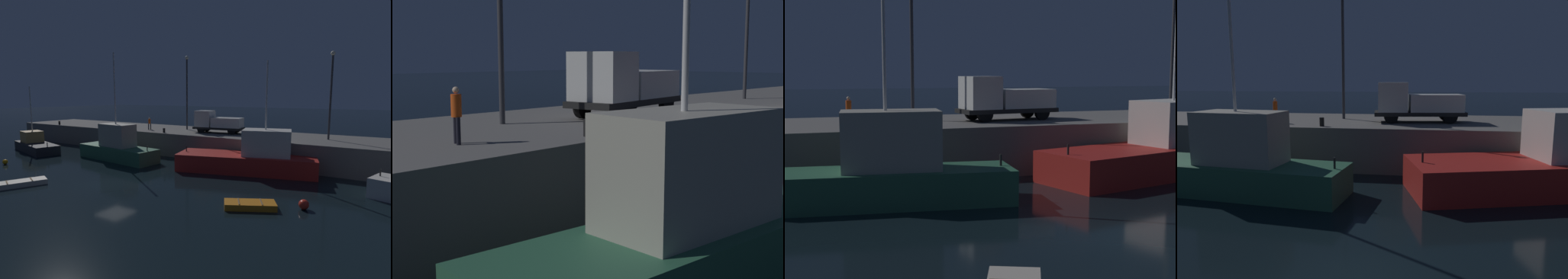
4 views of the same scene
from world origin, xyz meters
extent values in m
plane|color=black|center=(0.00, 0.00, 0.00)|extent=(320.00, 320.00, 0.00)
cube|color=slate|center=(0.00, 15.73, 1.32)|extent=(62.97, 8.93, 2.64)
cube|color=#232328|center=(-19.06, 5.19, 0.54)|extent=(8.82, 4.72, 1.08)
cube|color=tan|center=(-20.46, 5.54, 1.78)|extent=(2.87, 2.67, 1.38)
cylinder|color=silver|center=(-20.22, 5.48, 5.27)|extent=(0.14, 0.14, 5.61)
cylinder|color=#262626|center=(-15.32, 4.24, 1.33)|extent=(0.10, 0.10, 0.50)
cube|color=red|center=(7.22, 9.27, 0.80)|extent=(13.02, 7.11, 1.60)
cube|color=silver|center=(9.03, 9.77, 2.76)|extent=(4.74, 3.70, 2.34)
cylinder|color=silver|center=(8.91, 9.73, 6.97)|extent=(0.14, 0.14, 6.07)
cylinder|color=#262626|center=(1.71, 7.77, 1.85)|extent=(0.10, 0.10, 0.50)
cylinder|color=#262626|center=(18.02, 7.62, 1.64)|extent=(0.10, 0.10, 0.50)
cube|color=#2D6647|center=(-6.74, 6.96, 0.74)|extent=(10.35, 3.95, 1.47)
cube|color=#ADA899|center=(-6.73, 6.96, 2.69)|extent=(4.18, 2.47, 2.44)
cylinder|color=silver|center=(-6.94, 6.98, 7.69)|extent=(0.14, 0.14, 7.55)
cylinder|color=#262626|center=(-2.12, 6.46, 1.72)|extent=(0.10, 0.10, 0.50)
cube|color=beige|center=(-5.78, -4.42, 0.20)|extent=(2.71, 4.03, 0.39)
cube|color=olive|center=(-6.10, -5.19, 0.41)|extent=(1.14, 0.54, 0.04)
cube|color=olive|center=(-5.45, -3.65, 0.41)|extent=(1.14, 0.54, 0.04)
cube|color=orange|center=(11.31, 0.44, 0.20)|extent=(3.43, 2.67, 0.40)
cube|color=olive|center=(11.92, 0.76, 0.42)|extent=(0.64, 1.11, 0.04)
cube|color=olive|center=(10.69, 0.11, 0.42)|extent=(0.64, 1.11, 0.04)
sphere|color=red|center=(14.22, 1.97, 0.32)|extent=(0.63, 0.63, 0.63)
sphere|color=orange|center=(-14.75, -0.87, 0.25)|extent=(0.51, 0.51, 0.51)
cylinder|color=#38383D|center=(-3.94, 16.43, 7.06)|extent=(0.20, 0.20, 8.83)
sphere|color=#F9EFCC|center=(-3.94, 16.43, 11.65)|extent=(0.44, 0.44, 0.44)
cylinder|color=#38383D|center=(13.20, 15.83, 6.72)|extent=(0.20, 0.20, 8.15)
sphere|color=#F9EFCC|center=(13.20, 15.83, 10.97)|extent=(0.44, 0.44, 0.44)
cylinder|color=black|center=(-0.35, 13.94, 3.09)|extent=(0.93, 0.39, 0.90)
cylinder|color=black|center=(-0.57, 15.68, 3.09)|extent=(0.93, 0.39, 0.90)
cylinder|color=black|center=(3.33, 14.42, 3.09)|extent=(0.93, 0.39, 0.90)
cylinder|color=black|center=(3.11, 16.15, 3.09)|extent=(0.93, 0.39, 0.90)
cube|color=black|center=(1.38, 15.05, 3.22)|extent=(6.01, 2.80, 0.25)
cube|color=silver|center=(-0.34, 14.83, 4.27)|extent=(2.10, 2.30, 1.86)
cube|color=silver|center=(2.41, 15.18, 3.89)|extent=(3.60, 2.49, 1.09)
cylinder|color=black|center=(-7.87, 13.49, 3.02)|extent=(0.12, 0.12, 0.75)
cylinder|color=black|center=(-7.77, 13.76, 3.02)|extent=(0.12, 0.12, 0.75)
cylinder|color=#E54C14|center=(-7.82, 13.62, 3.70)|extent=(0.37, 0.37, 0.62)
sphere|color=beige|center=(-7.82, 13.62, 4.12)|extent=(0.18, 0.18, 0.18)
cylinder|color=black|center=(-4.28, 12.03, 2.90)|extent=(0.28, 0.28, 0.52)
cylinder|color=black|center=(-23.86, 11.91, 2.92)|extent=(0.28, 0.28, 0.56)
camera|label=1|loc=(18.50, -17.49, 6.97)|focal=29.20mm
camera|label=2|loc=(-16.79, 0.71, 5.00)|focal=52.30mm
camera|label=3|loc=(-10.36, -16.19, 5.53)|focal=52.45mm
camera|label=4|loc=(1.83, -8.99, 5.35)|focal=33.88mm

